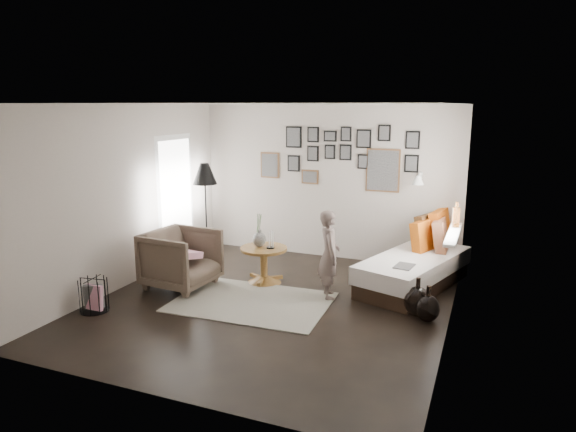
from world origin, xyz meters
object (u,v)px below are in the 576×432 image
at_px(magazine_basket, 94,295).
at_px(child, 329,254).
at_px(vase, 259,237).
at_px(daybed, 415,265).
at_px(armchair, 181,259).
at_px(pedestal_table, 264,266).
at_px(floor_lamp, 205,178).
at_px(demijohn_large, 417,301).
at_px(demijohn_small, 428,308).

relative_size(magazine_basket, child, 0.35).
distance_m(vase, daybed, 2.31).
bearing_deg(magazine_basket, daybed, 34.57).
xyz_separation_m(armchair, child, (2.10, 0.39, 0.19)).
height_order(magazine_basket, child, child).
bearing_deg(pedestal_table, child, -11.01).
xyz_separation_m(daybed, magazine_basket, (-3.65, -2.52, -0.10)).
bearing_deg(vase, armchair, -147.01).
height_order(armchair, floor_lamp, floor_lamp).
xyz_separation_m(vase, magazine_basket, (-1.49, -1.81, -0.48)).
distance_m(pedestal_table, magazine_basket, 2.38).
bearing_deg(pedestal_table, magazine_basket, -131.13).
bearing_deg(demijohn_large, floor_lamp, 165.84).
distance_m(demijohn_small, child, 1.47).
relative_size(armchair, demijohn_small, 2.03).
distance_m(daybed, demijohn_small, 1.31).
distance_m(floor_lamp, child, 2.55).
xyz_separation_m(vase, floor_lamp, (-1.17, 0.46, 0.75)).
xyz_separation_m(vase, child, (1.15, -0.23, -0.08)).
height_order(daybed, child, child).
xyz_separation_m(pedestal_table, vase, (-0.08, 0.02, 0.44)).
xyz_separation_m(demijohn_large, child, (-1.22, 0.21, 0.42)).
xyz_separation_m(floor_lamp, child, (2.31, -0.69, -0.84)).
bearing_deg(floor_lamp, vase, -21.42).
bearing_deg(demijohn_large, daybed, 100.16).
bearing_deg(magazine_basket, vase, 50.67).
bearing_deg(pedestal_table, demijohn_large, -10.27).
bearing_deg(child, armchair, 73.40).
bearing_deg(daybed, magazine_basket, -127.26).
bearing_deg(armchair, vase, -52.36).
height_order(floor_lamp, demijohn_small, floor_lamp).
bearing_deg(daybed, demijohn_large, -61.66).
bearing_deg(floor_lamp, magazine_basket, -98.07).
height_order(floor_lamp, magazine_basket, floor_lamp).
bearing_deg(vase, magazine_basket, -129.33).
xyz_separation_m(armchair, demijohn_large, (3.32, 0.18, -0.23)).
bearing_deg(child, pedestal_table, 51.86).
distance_m(armchair, demijohn_small, 3.47).
bearing_deg(demijohn_small, daybed, 105.43).
bearing_deg(magazine_basket, pedestal_table, 48.87).
height_order(daybed, demijohn_small, daybed).
relative_size(armchair, child, 0.75).
height_order(pedestal_table, demijohn_small, pedestal_table).
xyz_separation_m(magazine_basket, demijohn_small, (4.00, 1.26, -0.04)).
bearing_deg(pedestal_table, floor_lamp, 159.04).
relative_size(armchair, magazine_basket, 2.13).
bearing_deg(vase, daybed, 17.95).
distance_m(daybed, demijohn_large, 1.16).
xyz_separation_m(demijohn_large, demijohn_small, (0.14, -0.12, -0.02)).
distance_m(armchair, child, 2.15).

